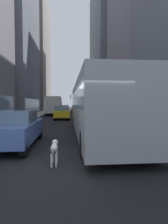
{
  "coord_description": "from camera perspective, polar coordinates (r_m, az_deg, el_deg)",
  "views": [
    {
      "loc": [
        -0.51,
        -5.74,
        1.9
      ],
      "look_at": [
        0.48,
        5.08,
        1.4
      ],
      "focal_mm": 28.59,
      "sensor_mm": 36.0,
      "label": 1
    }
  ],
  "objects": [
    {
      "name": "dalmatian_dog",
      "position": [
        5.79,
        -9.44,
        -11.29
      ],
      "size": [
        0.22,
        0.96,
        0.72
      ],
      "color": "white",
      "rests_on": "ground"
    },
    {
      "name": "building_left_mid",
      "position": [
        41.38,
        -23.72,
        29.12
      ],
      "size": [
        9.79,
        16.0,
        41.0
      ],
      "color": "slate",
      "rests_on": "ground"
    },
    {
      "name": "car_red_coupe",
      "position": [
        36.92,
        -2.57,
        0.97
      ],
      "size": [
        1.77,
        4.75,
        1.62
      ],
      "color": "red",
      "rests_on": "ground"
    },
    {
      "name": "building_right_far",
      "position": [
        50.96,
        9.65,
        19.37
      ],
      "size": [
        10.89,
        18.67,
        33.2
      ],
      "color": "slate",
      "rests_on": "ground"
    },
    {
      "name": "sidewalk_left",
      "position": [
        41.11,
        -12.47,
        0.04
      ],
      "size": [
        2.4,
        110.0,
        0.15
      ],
      "primitive_type": "cube",
      "color": "#ADA89E",
      "rests_on": "ground"
    },
    {
      "name": "transit_bus",
      "position": [
        10.45,
        4.2,
        1.95
      ],
      "size": [
        2.78,
        11.53,
        3.05
      ],
      "color": "#999EA3",
      "rests_on": "ground"
    },
    {
      "name": "ground_plane",
      "position": [
        40.79,
        -4.5,
        -0.03
      ],
      "size": [
        120.0,
        120.0,
        0.0
      ],
      "primitive_type": "plane",
      "color": "black"
    },
    {
      "name": "car_yellow_taxi",
      "position": [
        21.87,
        -7.03,
        -0.2
      ],
      "size": [
        1.83,
        4.07,
        1.62
      ],
      "color": "yellow",
      "rests_on": "ground"
    },
    {
      "name": "building_left_far",
      "position": [
        57.86,
        -17.25,
        18.09
      ],
      "size": [
        10.93,
        19.83,
        34.87
      ],
      "color": "gray",
      "rests_on": "ground"
    },
    {
      "name": "sidewalk_right",
      "position": [
        41.25,
        3.44,
        0.11
      ],
      "size": [
        2.4,
        110.0,
        0.15
      ],
      "primitive_type": "cube",
      "color": "#9E9991",
      "rests_on": "ground"
    },
    {
      "name": "car_blue_hatchback",
      "position": [
        8.51,
        -20.86,
        -4.83
      ],
      "size": [
        1.71,
        4.34,
        1.62
      ],
      "color": "#4C6BB7",
      "rests_on": "ground"
    },
    {
      "name": "building_right_mid",
      "position": [
        33.34,
        18.72,
        24.12
      ],
      "size": [
        8.96,
        14.89,
        28.39
      ],
      "color": "slate",
      "rests_on": "ground"
    },
    {
      "name": "box_truck",
      "position": [
        30.74,
        -9.5,
        2.17
      ],
      "size": [
        2.3,
        7.5,
        3.05
      ],
      "color": "#A51919",
      "rests_on": "ground"
    },
    {
      "name": "car_black_suv",
      "position": [
        22.0,
        3.44,
        -0.17
      ],
      "size": [
        1.72,
        4.63,
        1.62
      ],
      "color": "black",
      "rests_on": "ground"
    },
    {
      "name": "car_white_van",
      "position": [
        40.01,
        -6.21,
        1.09
      ],
      "size": [
        1.93,
        4.12,
        1.62
      ],
      "color": "silver",
      "rests_on": "ground"
    },
    {
      "name": "car_silver_sedan",
      "position": [
        30.92,
        0.92,
        0.65
      ],
      "size": [
        1.86,
        4.79,
        1.62
      ],
      "color": "#B7BABF",
      "rests_on": "ground"
    }
  ]
}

